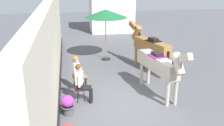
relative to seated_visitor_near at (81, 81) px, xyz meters
The scene contains 10 objects.
ground_plane 3.23m from the seated_visitor_near, 59.17° to the left, with size 40.00×40.00×0.00m, color #56565B.
pub_facade_wall 1.70m from the seated_visitor_near, 128.23° to the left, with size 0.34×14.00×3.40m.
distant_cottage 12.04m from the seated_visitor_near, 75.48° to the left, with size 3.40×2.60×3.50m.
seated_visitor_near is the anchor object (origin of this frame).
seated_visitor_far 0.97m from the seated_visitor_near, 93.94° to the left, with size 0.61×0.48×1.39m.
saddled_horse_near 2.81m from the seated_visitor_near, ahead, with size 0.83×2.97×2.06m.
saddled_horse_far 4.22m from the seated_visitor_near, 39.49° to the left, with size 1.25×2.88×2.06m.
flower_planter_middle 1.01m from the seated_visitor_near, 122.87° to the right, with size 0.43×0.43×0.64m.
cafe_parasol 5.03m from the seated_visitor_near, 71.44° to the left, with size 2.10×2.10×2.58m.
satchel_bag 2.14m from the seated_visitor_near, 88.09° to the left, with size 0.28×0.12×0.20m, color brown.
Camera 1 is at (-1.97, -7.85, 4.19)m, focal length 41.57 mm.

